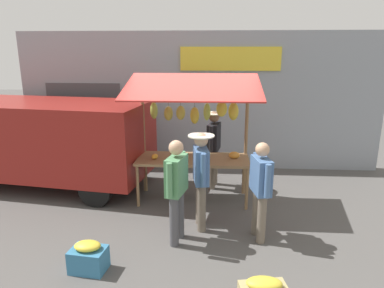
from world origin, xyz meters
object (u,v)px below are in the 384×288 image
Objects in this scene: shopper_in_striped_shirt at (177,185)px; produce_crate_side at (88,257)px; market_stall at (194,124)px; vendor_with_sunhat at (214,143)px; shopper_in_grey_tee at (261,185)px; parked_van at (41,136)px; shopper_with_shopping_bag at (201,173)px.

shopper_in_striped_shirt is 3.21× the size of produce_crate_side.
produce_crate_side is (1.29, 2.54, -1.36)m from market_stall.
produce_crate_side is at bearing -17.04° from vendor_with_sunhat.
shopper_in_grey_tee is (-0.74, 2.19, -0.09)m from vendor_with_sunhat.
vendor_with_sunhat is at bearing -170.14° from parked_van.
market_stall is 0.95m from vendor_with_sunhat.
market_stall reaches higher than vendor_with_sunhat.
market_stall reaches higher than shopper_in_striped_shirt.
shopper_with_shopping_bag is 0.36× the size of parked_van.
parked_van reaches higher than vendor_with_sunhat.
shopper_with_shopping_bag is at bearing -137.90° from produce_crate_side.
produce_crate_side is (1.13, 0.85, -0.76)m from shopper_in_striped_shirt.
produce_crate_side is (-2.11, 3.09, -0.92)m from parked_van.
shopper_in_grey_tee is at bearing 163.51° from parked_van.
market_stall is 1.57× the size of shopper_in_grey_tee.
market_stall is at bearing -117.03° from produce_crate_side.
market_stall is at bearing -0.49° from shopper_with_shopping_bag.
shopper_in_striped_shirt is 3.94m from parked_van.
market_stall reaches higher than parked_van.
vendor_with_sunhat is at bearing -117.48° from produce_crate_side.
market_stall reaches higher than produce_crate_side.
shopper_in_grey_tee is 2.73m from produce_crate_side.
shopper_in_striped_shirt is at bearing 134.96° from shopper_with_shopping_bag.
shopper_in_grey_tee is 4.98m from parked_van.
shopper_in_grey_tee is (-1.13, 1.50, -0.64)m from market_stall.
shopper_with_shopping_bag is (-0.18, 1.20, -0.57)m from market_stall.
vendor_with_sunhat is 0.37× the size of parked_van.
parked_van is at bearing 68.21° from shopper_in_striped_shirt.
parked_van is (3.79, 0.13, 0.11)m from vendor_with_sunhat.
shopper_with_shopping_bag is 4.00m from parked_van.
parked_van is (3.41, -0.56, -0.43)m from market_stall.
shopper_in_striped_shirt is at bearing -2.58° from vendor_with_sunhat.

